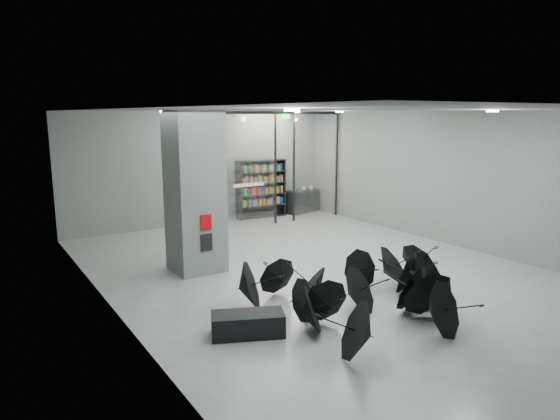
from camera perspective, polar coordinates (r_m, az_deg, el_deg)
room at (r=11.93m, az=5.16°, el=5.81°), size 14.00×14.02×4.01m
column at (r=12.48m, az=-9.77°, el=2.02°), size 1.20×1.20×4.00m
fire_cabinet at (r=12.04m, az=-8.51°, el=-1.41°), size 0.28×0.04×0.38m
info_panel at (r=12.16m, az=-8.44°, el=-3.71°), size 0.30×0.03×0.42m
exit_sign at (r=17.59m, az=0.66°, el=10.70°), size 0.30×0.06×0.15m
glass_partition at (r=17.83m, az=0.27°, el=5.43°), size 5.06×0.08×4.00m
bench at (r=9.13m, az=-3.71°, el=-12.96°), size 1.41×1.03×0.42m
bookshelf at (r=18.95m, az=-2.14°, el=2.45°), size 2.02×0.56×2.20m
shop_counter at (r=20.01m, az=2.52°, el=1.04°), size 1.60×0.91×0.91m
umbrella_cluster at (r=10.30m, az=9.90°, el=-9.65°), size 5.39×4.22×1.32m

